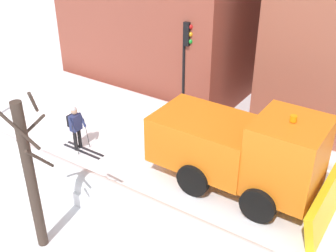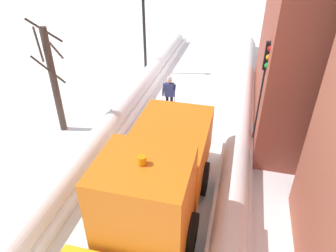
# 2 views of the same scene
# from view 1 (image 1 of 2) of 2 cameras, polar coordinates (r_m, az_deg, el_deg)

# --- Properties ---
(ground_plane) EXTENTS (80.00, 80.00, 0.00)m
(ground_plane) POSITION_cam_1_polar(r_m,az_deg,el_deg) (13.64, 11.49, -10.30)
(ground_plane) COLOR white
(snowbank_left) EXTENTS (1.10, 36.00, 1.06)m
(snowbank_left) POSITION_cam_1_polar(r_m,az_deg,el_deg) (15.41, 15.58, -3.57)
(snowbank_left) COLOR white
(snowbank_left) RESTS_ON ground
(snowbank_right) EXTENTS (1.10, 36.00, 0.93)m
(snowbank_right) POSITION_cam_1_polar(r_m,az_deg,el_deg) (11.58, 6.26, -15.96)
(snowbank_right) COLOR white
(snowbank_right) RESTS_ON ground
(plow_truck) EXTENTS (3.20, 5.98, 3.12)m
(plow_truck) POSITION_cam_1_polar(r_m,az_deg,el_deg) (13.36, 10.20, -3.23)
(plow_truck) COLOR orange
(plow_truck) RESTS_ON ground
(skier) EXTENTS (0.62, 1.80, 1.81)m
(skier) POSITION_cam_1_polar(r_m,az_deg,el_deg) (15.83, -12.45, 0.07)
(skier) COLOR black
(skier) RESTS_ON ground
(traffic_light_pole) EXTENTS (0.28, 0.42, 4.33)m
(traffic_light_pole) POSITION_cam_1_polar(r_m,az_deg,el_deg) (16.38, 2.51, 9.66)
(traffic_light_pole) COLOR black
(traffic_light_pole) RESTS_ON ground
(bare_tree_near) EXTENTS (1.17, 1.32, 4.87)m
(bare_tree_near) POSITION_cam_1_polar(r_m,az_deg,el_deg) (11.16, -18.15, -6.38)
(bare_tree_near) COLOR #41332B
(bare_tree_near) RESTS_ON ground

